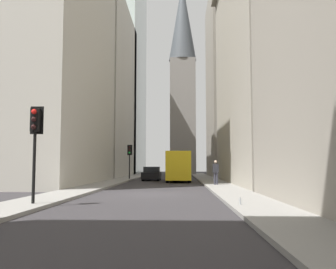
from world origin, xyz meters
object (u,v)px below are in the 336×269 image
object	(u,v)px
traffic_light_midblock	(130,154)
discarded_bottle	(240,201)
sedan_black	(152,174)
delivery_truck	(178,166)
traffic_light_foreground	(35,131)
pedestrian	(216,171)

from	to	relation	value
traffic_light_midblock	discarded_bottle	distance (m)	26.39
sedan_black	traffic_light_midblock	xyz separation A→B (m)	(0.86, 2.45, 2.12)
traffic_light_midblock	discarded_bottle	world-z (taller)	traffic_light_midblock
delivery_truck	traffic_light_foreground	bearing A→B (deg)	165.47
delivery_truck	pedestrian	distance (m)	8.00
sedan_black	traffic_light_midblock	world-z (taller)	traffic_light_midblock
pedestrian	traffic_light_foreground	bearing A→B (deg)	148.75
traffic_light_foreground	traffic_light_midblock	world-z (taller)	traffic_light_foreground
delivery_truck	sedan_black	xyz separation A→B (m)	(3.00, 2.80, -0.80)
delivery_truck	sedan_black	distance (m)	4.18
discarded_bottle	traffic_light_midblock	bearing A→B (deg)	16.95
pedestrian	delivery_truck	bearing A→B (deg)	20.72
sedan_black	pedestrian	distance (m)	11.90
sedan_black	pedestrian	world-z (taller)	pedestrian
traffic_light_foreground	pedestrian	xyz separation A→B (m)	(13.70, -8.31, -1.79)
discarded_bottle	delivery_truck	bearing A→B (deg)	6.47
sedan_black	pedestrian	size ratio (longest dim) A/B	2.38
pedestrian	sedan_black	bearing A→B (deg)	28.24
delivery_truck	pedestrian	bearing A→B (deg)	-159.28
delivery_truck	traffic_light_foreground	xyz separation A→B (m)	(-21.17, 5.49, 1.45)
pedestrian	discarded_bottle	distance (m)	13.82
sedan_black	delivery_truck	bearing A→B (deg)	-137.00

